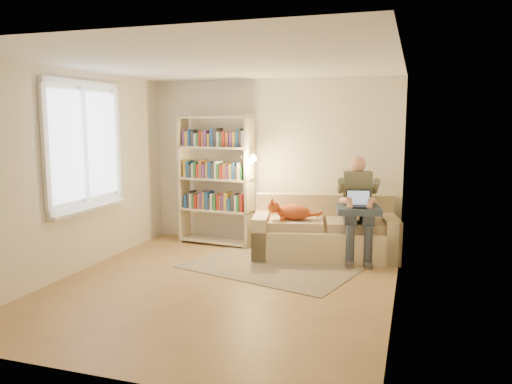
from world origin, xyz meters
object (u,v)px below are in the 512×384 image
(person, at_px, (358,202))
(laptop, at_px, (359,203))
(sofa, at_px, (324,235))
(cat, at_px, (290,212))
(bookshelf, at_px, (216,174))

(person, height_order, laptop, person)
(person, bearing_deg, laptop, -88.82)
(person, relative_size, laptop, 3.84)
(sofa, relative_size, person, 1.49)
(sofa, height_order, cat, sofa)
(person, height_order, bookshelf, bookshelf)
(sofa, height_order, person, person)
(cat, xyz_separation_m, bookshelf, (-1.30, 0.39, 0.46))
(laptop, relative_size, bookshelf, 0.19)
(person, distance_m, laptop, 0.13)
(person, xyz_separation_m, laptop, (0.03, -0.13, 0.02))
(cat, bearing_deg, person, -1.43)
(person, xyz_separation_m, cat, (-0.93, -0.17, -0.15))
(person, bearing_deg, sofa, 161.02)
(sofa, xyz_separation_m, bookshelf, (-1.76, 0.16, 0.81))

